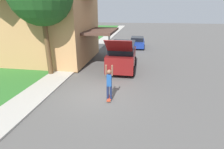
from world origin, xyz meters
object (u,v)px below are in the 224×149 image
at_px(suv_parked, 122,56).
at_px(skateboard, 110,98).
at_px(skateboarder, 109,82).
at_px(car_down_street, 137,42).

distance_m(suv_parked, skateboard, 5.44).
height_order(skateboarder, skateboard, skateboarder).
xyz_separation_m(car_down_street, skateboarder, (-1.06, -14.75, 0.37)).
bearing_deg(skateboarder, skateboard, 38.55).
bearing_deg(car_down_street, suv_parked, -95.78).
height_order(suv_parked, skateboard, suv_parked).
relative_size(suv_parked, car_down_street, 1.26).
relative_size(suv_parked, skateboarder, 2.60).
distance_m(skateboarder, skateboard, 0.96).
bearing_deg(suv_parked, skateboarder, -91.17).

